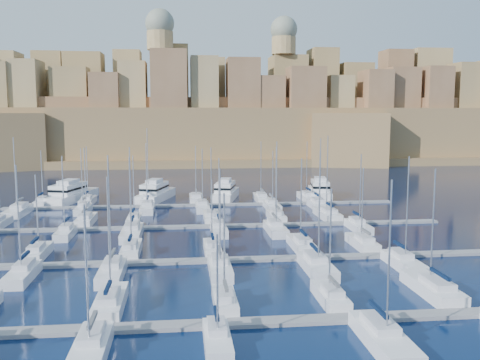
{
  "coord_description": "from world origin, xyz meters",
  "views": [
    {
      "loc": [
        -4.59,
        -82.32,
        20.01
      ],
      "look_at": [
        5.18,
        6.0,
        8.86
      ],
      "focal_mm": 40.0,
      "sensor_mm": 36.0,
      "label": 1
    }
  ],
  "objects": [
    {
      "name": "sailboat_9",
      "position": [
        -1.72,
        -38.65,
        0.7
      ],
      "size": [
        2.25,
        7.51,
        10.36
      ],
      "color": "white",
      "rests_on": "ground"
    },
    {
      "name": "sailboat_40",
      "position": [
        13.52,
        37.34,
        0.74
      ],
      "size": [
        2.67,
        8.9,
        13.9
      ],
      "color": "white",
      "rests_on": "ground"
    },
    {
      "name": "fortified_city",
      "position": [
        -0.19,
        155.26,
        14.74
      ],
      "size": [
        460.0,
        108.95,
        59.52
      ],
      "color": "brown",
      "rests_on": "ground"
    },
    {
      "name": "sailboat_25",
      "position": [
        -21.93,
        15.5,
        0.75
      ],
      "size": [
        2.77,
        9.22,
        14.09
      ],
      "color": "white",
      "rests_on": "ground"
    },
    {
      "name": "sailboat_16",
      "position": [
        12.94,
        -6.53,
        0.74
      ],
      "size": [
        2.75,
        9.18,
        13.73
      ],
      "color": "white",
      "rests_on": "ground"
    },
    {
      "name": "sailboat_2",
      "position": [
        -12.04,
        -28.41,
        0.75
      ],
      "size": [
        2.82,
        9.41,
        13.94
      ],
      "color": "white",
      "rests_on": "ground"
    },
    {
      "name": "sailboat_26",
      "position": [
        -13.27,
        14.88,
        0.72
      ],
      "size": [
        2.39,
        7.96,
        12.72
      ],
      "color": "white",
      "rests_on": "ground"
    },
    {
      "name": "sailboat_42",
      "position": [
        -36.78,
        25.73,
        0.77
      ],
      "size": [
        3.24,
        10.79,
        15.68
      ],
      "color": "white",
      "rests_on": "ground"
    },
    {
      "name": "sailboat_14",
      "position": [
        -11.84,
        -6.88,
        0.74
      ],
      "size": [
        2.54,
        8.46,
        14.23
      ],
      "color": "white",
      "rests_on": "ground"
    },
    {
      "name": "sailboat_3",
      "position": [
        -0.3,
        -29.25,
        0.72
      ],
      "size": [
        2.31,
        7.71,
        12.23
      ],
      "color": "white",
      "rests_on": "ground"
    },
    {
      "name": "sailboat_27",
      "position": [
        0.9,
        15.6,
        0.75
      ],
      "size": [
        2.83,
        9.43,
        14.04
      ],
      "color": "white",
      "rests_on": "ground"
    },
    {
      "name": "sailboat_5",
      "position": [
        22.92,
        -27.88,
        0.76
      ],
      "size": [
        3.15,
        10.5,
        14.31
      ],
      "color": "white",
      "rests_on": "ground"
    },
    {
      "name": "sailboat_46",
      "position": [
        14.23,
        26.64,
        0.73
      ],
      "size": [
        2.68,
        8.95,
        12.6
      ],
      "color": "white",
      "rests_on": "ground"
    },
    {
      "name": "sailboat_47",
      "position": [
        24.09,
        26.02,
        0.76
      ],
      "size": [
        3.06,
        10.2,
        15.16
      ],
      "color": "white",
      "rests_on": "ground"
    },
    {
      "name": "sailboat_32",
      "position": [
        -12.69,
        3.93,
        0.76
      ],
      "size": [
        3.12,
        10.39,
        14.98
      ],
      "color": "white",
      "rests_on": "ground"
    },
    {
      "name": "sailboat_8",
      "position": [
        -12.21,
        -39.43,
        0.74
      ],
      "size": [
        2.72,
        9.08,
        13.22
      ],
      "color": "white",
      "rests_on": "ground"
    },
    {
      "name": "sailboat_37",
      "position": [
        -25.3,
        37.36,
        0.73
      ],
      "size": [
        2.68,
        8.95,
        13.03
      ],
      "color": "white",
      "rests_on": "ground"
    },
    {
      "name": "sailboat_38",
      "position": [
        -12.09,
        37.91,
        0.78
      ],
      "size": [
        3.02,
        10.07,
        16.97
      ],
      "color": "white",
      "rests_on": "ground"
    },
    {
      "name": "motor_yacht_d",
      "position": [
        28.18,
        40.77,
        1.73
      ],
      "size": [
        7.11,
        15.7,
        5.25
      ],
      "color": "white",
      "rests_on": "ground"
    },
    {
      "name": "sailboat_28",
      "position": [
        13.06,
        15.2,
        0.74
      ],
      "size": [
        2.59,
        8.62,
        14.02
      ],
      "color": "white",
      "rests_on": "ground"
    },
    {
      "name": "pontoon_far",
      "position": [
        0.0,
        32.0,
        0.2
      ],
      "size": [
        84.0,
        2.0,
        0.4
      ],
      "primitive_type": "cube",
      "color": "slate",
      "rests_on": "ground"
    },
    {
      "name": "sailboat_10",
      "position": [
        12.54,
        -39.99,
        0.76
      ],
      "size": [
        3.07,
        10.23,
        14.9
      ],
      "color": "white",
      "rests_on": "ground"
    },
    {
      "name": "pontoon_mid_near",
      "position": [
        0.0,
        -12.0,
        0.2
      ],
      "size": [
        84.0,
        2.0,
        0.4
      ],
      "primitive_type": "cube",
      "color": "slate",
      "rests_on": "ground"
    },
    {
      "name": "ground",
      "position": [
        0.0,
        0.0,
        0.0
      ],
      "size": [
        600.0,
        600.0,
        0.0
      ],
      "primitive_type": "plane",
      "color": "#020A31",
      "rests_on": "ground"
    },
    {
      "name": "sailboat_21",
      "position": [
        0.06,
        -17.38,
        0.74
      ],
      "size": [
        2.7,
        8.99,
        13.62
      ],
      "color": "white",
      "rests_on": "ground"
    },
    {
      "name": "motor_yacht_a",
      "position": [
        -30.03,
        42.1,
        1.73
      ],
      "size": [
        10.27,
        18.67,
        5.25
      ],
      "color": "white",
      "rests_on": "ground"
    },
    {
      "name": "sailboat_39",
      "position": [
        -1.34,
        37.69,
        0.74
      ],
      "size": [
        2.88,
        9.61,
        12.93
      ],
      "color": "white",
      "rests_on": "ground"
    },
    {
      "name": "sailboat_41",
      "position": [
        24.3,
        37.57,
        0.74
      ],
      "size": [
        2.81,
        9.38,
        13.79
      ],
      "color": "white",
      "rests_on": "ground"
    },
    {
      "name": "sailboat_20",
      "position": [
        -13.2,
        -17.66,
        0.76
      ],
      "size": [
        2.86,
        9.55,
        15.39
      ],
      "color": "white",
      "rests_on": "ground"
    },
    {
      "name": "sailboat_36",
      "position": [
        -34.84,
        36.75,
        0.72
      ],
      "size": [
        2.31,
        7.7,
        12.29
      ],
      "color": "white",
      "rests_on": "ground"
    },
    {
      "name": "sailboat_35",
      "position": [
        25.5,
        4.87,
        0.73
      ],
      "size": [
        2.54,
        8.47,
        13.47
      ],
      "color": "white",
      "rests_on": "ground"
    },
    {
      "name": "sailboat_22",
      "position": [
        12.36,
        -17.95,
        0.77
      ],
      "size": [
        3.04,
        10.14,
        15.78
      ],
      "color": "white",
      "rests_on": "ground"
    },
    {
      "name": "motor_yacht_b",
      "position": [
        -10.68,
        41.13,
        1.73
      ],
      "size": [
        9.03,
        16.56,
        5.25
      ],
      "color": "white",
      "rests_on": "ground"
    },
    {
      "name": "sailboat_17",
      "position": [
        22.25,
        -6.68,
        0.73
      ],
      "size": [
        2.66,
        8.87,
        12.25
      ],
      "color": "white",
      "rests_on": "ground"
    },
    {
      "name": "sailboat_4",
      "position": [
        10.95,
        -29.08,
        0.72
      ],
      "size": [
        2.41,
        8.04,
        12.47
      ],
      "color": "white",
      "rests_on": "ground"
    },
    {
      "name": "sailboat_13",
      "position": [
        -24.68,
        -6.95,
        0.72
      ],
      "size": [
        2.5,
        8.32,
        11.87
      ],
      "color": "white",
      "rests_on": "ground"
    },
    {
      "name": "sailboat_44",
      "position": [
        -11.58,
        26.55,
        0.75
      ],
      "size": [
        2.74,
        9.13,
        14.32
      ],
      "color": "white",
      "rests_on": "ground"
    },
    {
      "name": "sailboat_43",
      "position": [
        -24.41,
        26.92,
        0.73
      ],
      "size": [
        2.51,
        8.37,
        13.38
      ],
      "color": "white",
      "rests_on": "ground"
    },
    {
      "name": "sailboat_34",
      "position": [
        11.0,
        4.38,
        0.76
      ],
      "size": [
        2.84,
        9.48,
        15.71
      ],
      "color": "white",
      "rests_on": "ground"
    },
    {
      "name": "sailboat_33",
      "position": [
        1.52,
        4.89,
        0.73
      ],
      "size": [
        2.53,
        8.43,
        13.04
      ],
      "color": "white",
      "rests_on": "ground"
    },
    {
      "name": "sailboat_23",
      "position": [
        23.97,
        -17.48,
        0.75
      ],
      "size": [
        2.75,
        9.18,
        14.9
      ],
      "color": "white",
      "rests_on": "ground"
    },
    {
      "name": "sailboat_31",
      "position": [
        -23.41,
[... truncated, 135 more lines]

